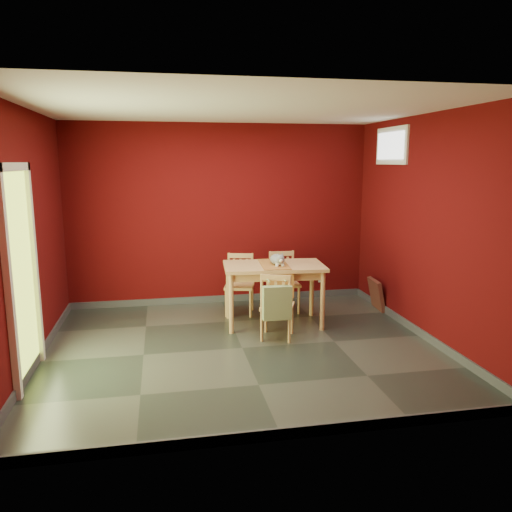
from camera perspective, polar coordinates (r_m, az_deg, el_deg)
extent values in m
plane|color=#2D342D|center=(5.92, -1.59, -10.46)|extent=(4.50, 4.50, 0.00)
plane|color=#4A0708|center=(7.54, -4.09, 4.70)|extent=(4.50, 0.00, 4.50)
plane|color=#4A0708|center=(3.64, 3.37, -1.77)|extent=(4.50, 0.00, 4.50)
plane|color=#4A0708|center=(5.67, -24.73, 1.76)|extent=(0.00, 4.00, 4.00)
plane|color=#4A0708|center=(6.33, 18.92, 3.00)|extent=(0.00, 4.00, 4.00)
plane|color=white|center=(5.55, -1.74, 16.55)|extent=(4.50, 4.50, 0.00)
cube|color=#3F4244|center=(7.77, -3.95, -4.88)|extent=(4.50, 0.02, 0.10)
cube|color=#3F4244|center=(4.13, 3.12, -19.61)|extent=(4.50, 0.02, 0.10)
cube|color=#3F4244|center=(5.99, -23.62, -10.61)|extent=(0.03, 4.00, 0.10)
cube|color=#3F4244|center=(6.61, 18.14, -8.23)|extent=(0.03, 4.00, 0.10)
cube|color=#B7D838|center=(5.34, -25.33, -2.33)|extent=(0.02, 0.85, 2.05)
cube|color=white|center=(4.89, -26.43, -3.07)|extent=(0.06, 0.08, 2.13)
cube|color=white|center=(5.77, -24.02, -0.92)|extent=(0.06, 0.08, 2.13)
cube|color=white|center=(5.22, -26.03, 9.15)|extent=(0.06, 1.01, 0.08)
cube|color=white|center=(7.16, 15.27, 12.06)|extent=(0.03, 0.90, 0.50)
cube|color=white|center=(7.15, 15.10, 12.07)|extent=(0.02, 0.76, 0.36)
cube|color=silver|center=(8.05, 7.41, -2.56)|extent=(0.08, 0.02, 0.12)
cube|color=tan|center=(6.54, 2.06, -1.16)|extent=(1.36, 0.86, 0.04)
cube|color=tan|center=(6.56, 2.06, -1.81)|extent=(1.22, 0.72, 0.11)
cylinder|color=tan|center=(6.28, -2.86, -5.50)|extent=(0.06, 0.06, 0.77)
cylinder|color=tan|center=(6.88, -3.18, -4.04)|extent=(0.06, 0.06, 0.77)
cylinder|color=tan|center=(6.45, 7.61, -5.14)|extent=(0.06, 0.06, 0.77)
cylinder|color=tan|center=(7.04, 6.39, -3.76)|extent=(0.06, 0.06, 0.77)
cube|color=#A36429|center=(6.54, 2.06, -0.93)|extent=(0.40, 0.74, 0.01)
cube|color=#A36429|center=(6.23, 2.79, -3.24)|extent=(0.35, 0.04, 0.36)
cube|color=tan|center=(7.08, -1.91, -3.44)|extent=(0.48, 0.48, 0.04)
cylinder|color=tan|center=(6.99, -3.43, -5.44)|extent=(0.03, 0.03, 0.39)
cylinder|color=tan|center=(7.32, -3.08, -4.70)|extent=(0.03, 0.03, 0.39)
cylinder|color=tan|center=(6.96, -0.64, -5.50)|extent=(0.03, 0.03, 0.39)
cylinder|color=tan|center=(7.28, -0.42, -4.76)|extent=(0.03, 0.03, 0.39)
cylinder|color=tan|center=(7.21, -3.12, -1.31)|extent=(0.03, 0.03, 0.42)
cylinder|color=tan|center=(7.18, -0.43, -1.35)|extent=(0.03, 0.03, 0.42)
cube|color=tan|center=(7.16, -1.79, 0.04)|extent=(0.35, 0.12, 0.07)
cube|color=tan|center=(7.21, -2.52, -1.61)|extent=(0.04, 0.03, 0.33)
cube|color=tan|center=(7.20, -1.78, -1.62)|extent=(0.04, 0.03, 0.33)
cube|color=tan|center=(7.19, -1.03, -1.63)|extent=(0.04, 0.03, 0.33)
cube|color=tan|center=(7.19, 3.24, -3.19)|extent=(0.41, 0.41, 0.04)
cylinder|color=tan|center=(7.04, 2.22, -5.28)|extent=(0.03, 0.03, 0.39)
cylinder|color=tan|center=(7.37, 1.59, -4.56)|extent=(0.03, 0.03, 0.39)
cylinder|color=tan|center=(7.13, 4.91, -5.11)|extent=(0.03, 0.03, 0.39)
cylinder|color=tan|center=(7.45, 4.17, -4.41)|extent=(0.03, 0.03, 0.39)
cylinder|color=tan|center=(7.26, 1.61, -1.15)|extent=(0.03, 0.03, 0.43)
cylinder|color=tan|center=(7.35, 4.22, -1.04)|extent=(0.03, 0.03, 0.43)
cube|color=tan|center=(7.27, 2.93, 0.27)|extent=(0.36, 0.04, 0.07)
cube|color=tan|center=(7.29, 2.19, -1.42)|extent=(0.03, 0.02, 0.33)
cube|color=tan|center=(7.31, 2.92, -1.38)|extent=(0.03, 0.02, 0.33)
cube|color=tan|center=(7.33, 3.64, -1.35)|extent=(0.03, 0.02, 0.33)
cube|color=tan|center=(6.13, 2.45, -5.76)|extent=(0.50, 0.50, 0.04)
cylinder|color=tan|center=(6.33, 4.13, -7.21)|extent=(0.03, 0.03, 0.38)
cylinder|color=tan|center=(6.02, 3.82, -8.18)|extent=(0.03, 0.03, 0.38)
cylinder|color=tan|center=(6.37, 1.13, -7.07)|extent=(0.03, 0.03, 0.38)
cylinder|color=tan|center=(6.06, 0.65, -8.02)|extent=(0.03, 0.03, 0.38)
cylinder|color=tan|center=(5.89, 3.87, -4.17)|extent=(0.03, 0.03, 0.42)
cylinder|color=tan|center=(5.93, 0.66, -4.04)|extent=(0.03, 0.03, 0.42)
cube|color=tan|center=(5.87, 2.27, -2.49)|extent=(0.34, 0.15, 0.06)
cube|color=tan|center=(5.91, 3.15, -4.49)|extent=(0.04, 0.03, 0.32)
cube|color=tan|center=(5.92, 2.26, -4.45)|extent=(0.04, 0.03, 0.32)
cube|color=tan|center=(5.93, 1.37, -4.42)|extent=(0.04, 0.03, 0.32)
cube|color=#869B63|center=(5.86, 2.43, -5.37)|extent=(0.34, 0.11, 0.40)
cylinder|color=#869B63|center=(5.83, 1.40, -2.80)|extent=(0.02, 0.17, 0.02)
cylinder|color=#869B63|center=(5.88, 3.22, -2.71)|extent=(0.02, 0.17, 0.02)
cube|color=brown|center=(7.55, 13.60, -4.28)|extent=(0.18, 0.46, 0.45)
cube|color=black|center=(7.54, 13.56, -4.28)|extent=(0.12, 0.32, 0.31)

